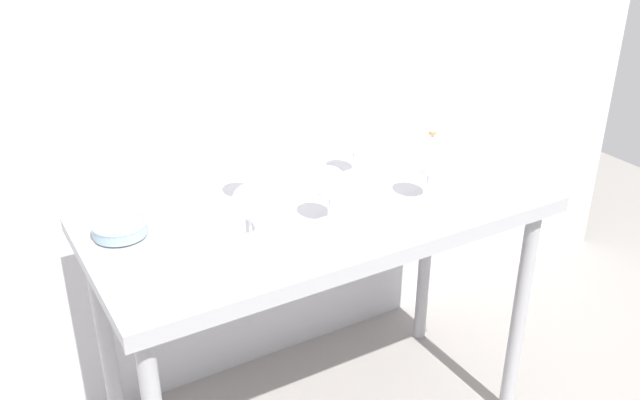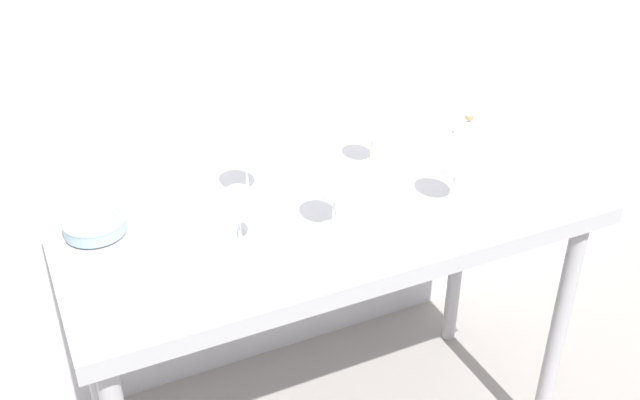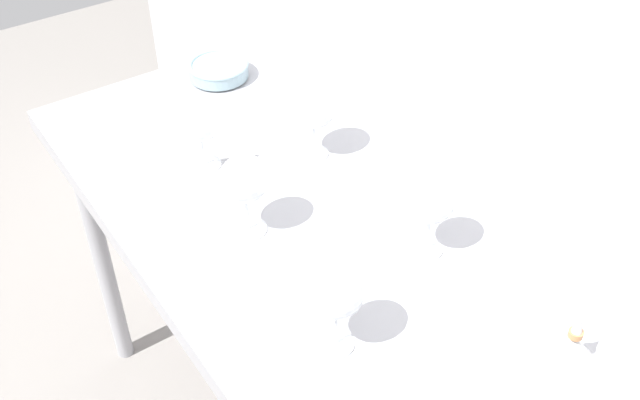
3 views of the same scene
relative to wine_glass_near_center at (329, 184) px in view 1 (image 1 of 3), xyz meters
The scene contains 10 objects.
back_wall 0.65m from the wine_glass_near_center, 86.74° to the left, with size 3.80×0.04×2.60m, color silver.
steel_counter 0.25m from the wine_glass_near_center, 70.82° to the left, with size 1.40×0.65×0.90m.
wine_glass_near_center is the anchor object (origin of this frame).
wine_glass_near_left 0.24m from the wine_glass_near_center, behind, with size 0.09×0.09×0.17m.
wine_glass_far_right 0.35m from the wine_glass_near_center, 46.15° to the left, with size 0.09×0.09×0.17m.
wine_glass_far_left 0.28m from the wine_glass_near_center, 118.60° to the left, with size 0.10×0.10×0.18m.
wine_glass_near_right 0.33m from the wine_glass_near_center, ahead, with size 0.09×0.09×0.18m.
tasting_sheet_upper 0.35m from the wine_glass_near_center, 147.27° to the left, with size 0.17×0.24×0.00m, color white.
tasting_bowl 0.60m from the wine_glass_near_center, 157.08° to the left, with size 0.15×0.15×0.04m.
decanter_funnel 0.65m from the wine_glass_near_center, 24.67° to the left, with size 0.11×0.11×0.12m.
Camera 1 is at (-0.95, -1.62, 1.86)m, focal length 39.18 mm.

